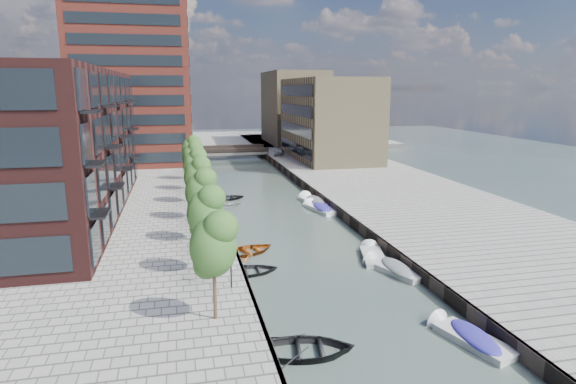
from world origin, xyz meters
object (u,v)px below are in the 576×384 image
object	(u,v)px
tree_1	(206,211)
car	(279,152)
tree_5	(193,155)
motorboat_2	(372,256)
tree_6	(191,148)
tree_3	(197,175)
sloop_3	(223,206)
bridge	(233,151)
tree_0	(213,243)
motorboat_4	(314,201)
motorboat_1	(392,268)
sloop_4	(228,200)
sloop_2	(250,253)
tree_2	(201,189)
sloop_1	(305,354)
motorboat_0	(467,337)
sloop_0	(250,274)
motorboat_3	(320,208)
tree_4	(195,164)

from	to	relation	value
tree_1	car	world-z (taller)	tree_1
tree_5	motorboat_2	size ratio (longest dim) A/B	1.19
tree_1	tree_6	size ratio (longest dim) A/B	1.00
tree_5	tree_6	bearing A→B (deg)	90.00
tree_3	sloop_3	xyz separation A→B (m)	(3.10, 8.86, -5.31)
bridge	tree_6	bearing A→B (deg)	-108.10
tree_0	motorboat_4	world-z (taller)	tree_0
tree_3	tree_5	xyz separation A→B (m)	(0.00, 14.00, 0.00)
tree_1	car	size ratio (longest dim) A/B	1.65
motorboat_2	motorboat_4	distance (m)	18.77
tree_5	motorboat_1	bearing A→B (deg)	-64.61
sloop_4	motorboat_4	size ratio (longest dim) A/B	0.72
tree_6	sloop_3	xyz separation A→B (m)	(3.10, -12.14, -5.31)
bridge	tree_5	bearing A→B (deg)	-104.44
sloop_4	motorboat_2	world-z (taller)	motorboat_2
motorboat_1	tree_6	bearing A→B (deg)	110.84
motorboat_2	sloop_3	bearing A→B (deg)	116.88
bridge	motorboat_4	xyz separation A→B (m)	(5.13, -39.34, -1.16)
sloop_2	sloop_4	distance (m)	19.96
tree_2	sloop_1	size ratio (longest dim) A/B	1.15
motorboat_1	sloop_4	bearing A→B (deg)	109.84
tree_6	tree_0	bearing A→B (deg)	-90.00
sloop_1	motorboat_2	xyz separation A→B (m)	(8.96, 12.89, 0.09)
tree_5	motorboat_4	size ratio (longest dim) A/B	1.02
motorboat_0	motorboat_4	world-z (taller)	motorboat_4
bridge	motorboat_0	bearing A→B (deg)	-86.29
bridge	tree_0	size ratio (longest dim) A/B	2.18
tree_2	tree_6	xyz separation A→B (m)	(0.00, 28.00, 0.00)
motorboat_0	sloop_0	bearing A→B (deg)	129.81
tree_2	sloop_3	world-z (taller)	tree_2
sloop_2	sloop_3	xyz separation A→B (m)	(-0.63, 16.94, 0.00)
tree_3	tree_5	distance (m)	14.00
car	sloop_2	bearing A→B (deg)	-81.17
car	sloop_1	bearing A→B (deg)	-77.31
motorboat_1	motorboat_0	bearing A→B (deg)	-91.75
sloop_0	motorboat_4	world-z (taller)	motorboat_4
sloop_0	sloop_2	size ratio (longest dim) A/B	0.96
motorboat_0	tree_0	bearing A→B (deg)	164.85
motorboat_3	tree_6	bearing A→B (deg)	128.80
tree_0	car	distance (m)	65.04
tree_4	tree_2	bearing A→B (deg)	-90.00
sloop_1	sloop_2	size ratio (longest dim) A/B	1.15
sloop_0	motorboat_1	distance (m)	10.51
tree_4	tree_5	world-z (taller)	same
tree_0	motorboat_3	size ratio (longest dim) A/B	1.08
tree_2	tree_4	bearing A→B (deg)	90.00
tree_1	car	distance (m)	58.31
tree_4	motorboat_3	size ratio (longest dim) A/B	1.08
tree_2	tree_3	world-z (taller)	same
tree_5	motorboat_1	distance (m)	31.78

